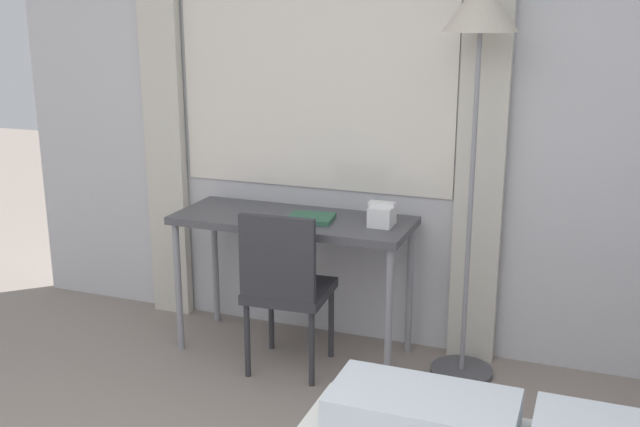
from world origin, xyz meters
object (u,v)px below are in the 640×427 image
object	(u,v)px
telephone	(382,215)
book	(311,218)
desk_chair	(285,283)
desk	(293,230)
standing_lamp	(479,48)

from	to	relation	value
telephone	book	world-z (taller)	telephone
desk_chair	book	bearing A→B (deg)	72.92
desk	desk_chair	bearing A→B (deg)	-76.26
desk	standing_lamp	size ratio (longest dim) A/B	0.64
desk	standing_lamp	xyz separation A→B (m)	(0.91, 0.04, 0.94)
standing_lamp	book	bearing A→B (deg)	-174.73
desk_chair	standing_lamp	xyz separation A→B (m)	(0.85, 0.29, 1.15)
desk	book	size ratio (longest dim) A/B	4.98
standing_lamp	telephone	xyz separation A→B (m)	(-0.43, -0.03, -0.82)
telephone	book	xyz separation A→B (m)	(-0.37, -0.04, -0.04)
telephone	book	bearing A→B (deg)	-173.91
desk_chair	telephone	size ratio (longest dim) A/B	6.19
desk	book	bearing A→B (deg)	-14.62
desk	standing_lamp	bearing A→B (deg)	2.77
desk	book	world-z (taller)	book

